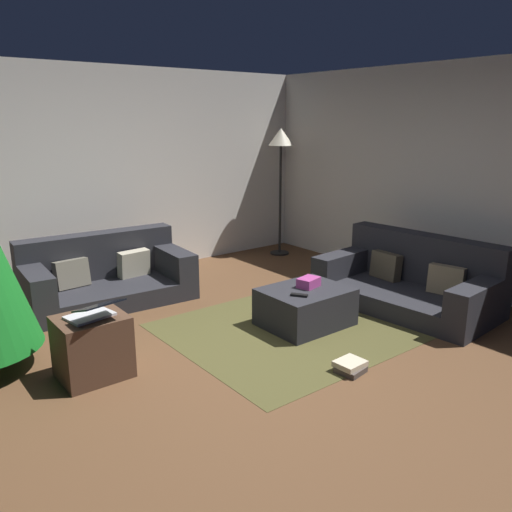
{
  "coord_description": "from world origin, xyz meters",
  "views": [
    {
      "loc": [
        -2.35,
        -3.12,
        1.99
      ],
      "look_at": [
        0.49,
        0.51,
        0.75
      ],
      "focal_mm": 36.37,
      "sensor_mm": 36.0,
      "label": 1
    }
  ],
  "objects_px": {
    "gift_box": "(309,282)",
    "tv_remote": "(299,295)",
    "couch_right": "(412,281)",
    "side_table": "(92,347)",
    "book_stack": "(350,367)",
    "ottoman": "(305,307)",
    "corner_lamp": "(281,147)",
    "laptop": "(93,312)",
    "couch_left": "(105,276)"
  },
  "relations": [
    {
      "from": "laptop",
      "to": "couch_left",
      "type": "bearing_deg",
      "value": 65.59
    },
    {
      "from": "couch_left",
      "to": "couch_right",
      "type": "xyz_separation_m",
      "value": [
        2.55,
        -2.21,
        -0.0
      ]
    },
    {
      "from": "couch_right",
      "to": "ottoman",
      "type": "xyz_separation_m",
      "value": [
        -1.3,
        0.3,
        -0.08
      ]
    },
    {
      "from": "couch_left",
      "to": "ottoman",
      "type": "bearing_deg",
      "value": 127.06
    },
    {
      "from": "side_table",
      "to": "couch_left",
      "type": "bearing_deg",
      "value": 64.58
    },
    {
      "from": "ottoman",
      "to": "laptop",
      "type": "distance_m",
      "value": 2.07
    },
    {
      "from": "gift_box",
      "to": "corner_lamp",
      "type": "bearing_deg",
      "value": 55.38
    },
    {
      "from": "ottoman",
      "to": "corner_lamp",
      "type": "xyz_separation_m",
      "value": [
        1.6,
        2.25,
        1.38
      ]
    },
    {
      "from": "laptop",
      "to": "book_stack",
      "type": "bearing_deg",
      "value": -35.08
    },
    {
      "from": "couch_left",
      "to": "gift_box",
      "type": "bearing_deg",
      "value": 128.85
    },
    {
      "from": "couch_right",
      "to": "ottoman",
      "type": "height_order",
      "value": "couch_right"
    },
    {
      "from": "couch_right",
      "to": "book_stack",
      "type": "xyz_separation_m",
      "value": [
        -1.69,
        -0.65,
        -0.22
      ]
    },
    {
      "from": "ottoman",
      "to": "book_stack",
      "type": "height_order",
      "value": "ottoman"
    },
    {
      "from": "couch_left",
      "to": "corner_lamp",
      "type": "height_order",
      "value": "corner_lamp"
    },
    {
      "from": "couch_right",
      "to": "side_table",
      "type": "relative_size",
      "value": 3.66
    },
    {
      "from": "couch_left",
      "to": "ottoman",
      "type": "height_order",
      "value": "couch_left"
    },
    {
      "from": "side_table",
      "to": "book_stack",
      "type": "relative_size",
      "value": 2.12
    },
    {
      "from": "side_table",
      "to": "laptop",
      "type": "xyz_separation_m",
      "value": [
        0.01,
        -0.06,
        0.31
      ]
    },
    {
      "from": "couch_left",
      "to": "side_table",
      "type": "xyz_separation_m",
      "value": [
        -0.79,
        -1.66,
        -0.02
      ]
    },
    {
      "from": "gift_box",
      "to": "side_table",
      "type": "relative_size",
      "value": 0.41
    },
    {
      "from": "side_table",
      "to": "corner_lamp",
      "type": "height_order",
      "value": "corner_lamp"
    },
    {
      "from": "tv_remote",
      "to": "book_stack",
      "type": "xyz_separation_m",
      "value": [
        -0.2,
        -0.83,
        -0.34
      ]
    },
    {
      "from": "couch_right",
      "to": "side_table",
      "type": "distance_m",
      "value": 3.38
    },
    {
      "from": "couch_left",
      "to": "side_table",
      "type": "distance_m",
      "value": 1.83
    },
    {
      "from": "side_table",
      "to": "corner_lamp",
      "type": "bearing_deg",
      "value": 28.68
    },
    {
      "from": "side_table",
      "to": "tv_remote",
      "type": "bearing_deg",
      "value": -11.57
    },
    {
      "from": "gift_box",
      "to": "tv_remote",
      "type": "distance_m",
      "value": 0.3
    },
    {
      "from": "couch_left",
      "to": "tv_remote",
      "type": "distance_m",
      "value": 2.29
    },
    {
      "from": "couch_right",
      "to": "tv_remote",
      "type": "distance_m",
      "value": 1.51
    },
    {
      "from": "gift_box",
      "to": "book_stack",
      "type": "distance_m",
      "value": 1.14
    },
    {
      "from": "ottoman",
      "to": "laptop",
      "type": "xyz_separation_m",
      "value": [
        -2.03,
        0.2,
        0.37
      ]
    },
    {
      "from": "couch_right",
      "to": "corner_lamp",
      "type": "xyz_separation_m",
      "value": [
        0.3,
        2.55,
        1.3
      ]
    },
    {
      "from": "gift_box",
      "to": "ottoman",
      "type": "bearing_deg",
      "value": -155.03
    },
    {
      "from": "tv_remote",
      "to": "side_table",
      "type": "xyz_separation_m",
      "value": [
        -1.84,
        0.38,
        -0.13
      ]
    },
    {
      "from": "ottoman",
      "to": "side_table",
      "type": "height_order",
      "value": "side_table"
    },
    {
      "from": "couch_right",
      "to": "ottoman",
      "type": "distance_m",
      "value": 1.33
    },
    {
      "from": "tv_remote",
      "to": "side_table",
      "type": "bearing_deg",
      "value": 134.59
    },
    {
      "from": "book_stack",
      "to": "gift_box",
      "type": "bearing_deg",
      "value": 64.88
    },
    {
      "from": "gift_box",
      "to": "corner_lamp",
      "type": "height_order",
      "value": "corner_lamp"
    },
    {
      "from": "couch_left",
      "to": "ottoman",
      "type": "xyz_separation_m",
      "value": [
        1.25,
        -1.91,
        -0.09
      ]
    },
    {
      "from": "gift_box",
      "to": "laptop",
      "type": "distance_m",
      "value": 2.11
    },
    {
      "from": "tv_remote",
      "to": "corner_lamp",
      "type": "distance_m",
      "value": 3.2
    },
    {
      "from": "corner_lamp",
      "to": "side_table",
      "type": "bearing_deg",
      "value": -151.32
    },
    {
      "from": "ottoman",
      "to": "gift_box",
      "type": "distance_m",
      "value": 0.24
    },
    {
      "from": "couch_right",
      "to": "book_stack",
      "type": "height_order",
      "value": "couch_right"
    },
    {
      "from": "laptop",
      "to": "ottoman",
      "type": "bearing_deg",
      "value": -5.7
    },
    {
      "from": "couch_left",
      "to": "tv_remote",
      "type": "bearing_deg",
      "value": 121.32
    },
    {
      "from": "ottoman",
      "to": "side_table",
      "type": "distance_m",
      "value": 2.06
    },
    {
      "from": "couch_right",
      "to": "corner_lamp",
      "type": "height_order",
      "value": "corner_lamp"
    },
    {
      "from": "tv_remote",
      "to": "laptop",
      "type": "xyz_separation_m",
      "value": [
        -1.83,
        0.32,
        0.17
      ]
    }
  ]
}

